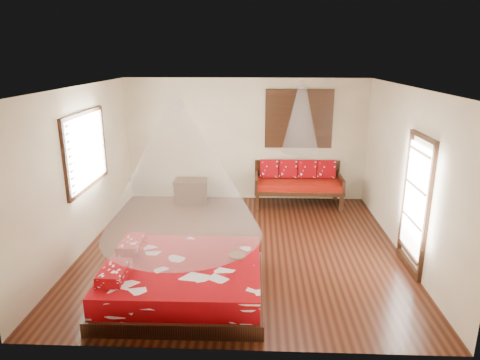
# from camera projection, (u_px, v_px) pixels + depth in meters

# --- Properties ---
(room) EXTENTS (5.54, 5.54, 2.84)m
(room) POSITION_uv_depth(u_px,v_px,m) (242.00, 172.00, 7.21)
(room) COLOR black
(room) RESTS_ON ground
(bed) EXTENTS (2.24, 2.03, 0.65)m
(bed) POSITION_uv_depth(u_px,v_px,m) (183.00, 279.00, 6.03)
(bed) COLOR black
(bed) RESTS_ON floor
(daybed) EXTENTS (1.96, 0.87, 0.98)m
(daybed) POSITION_uv_depth(u_px,v_px,m) (298.00, 182.00, 9.70)
(daybed) COLOR black
(daybed) RESTS_ON floor
(storage_chest) EXTENTS (0.75, 0.55, 0.51)m
(storage_chest) POSITION_uv_depth(u_px,v_px,m) (191.00, 190.00, 9.93)
(storage_chest) COLOR black
(storage_chest) RESTS_ON floor
(shutter_panel) EXTENTS (1.52, 0.06, 1.32)m
(shutter_panel) POSITION_uv_depth(u_px,v_px,m) (299.00, 119.00, 9.62)
(shutter_panel) COLOR black
(shutter_panel) RESTS_ON wall_back
(window_left) EXTENTS (0.10, 1.74, 1.34)m
(window_left) POSITION_uv_depth(u_px,v_px,m) (86.00, 150.00, 7.42)
(window_left) COLOR black
(window_left) RESTS_ON wall_left
(glazed_door) EXTENTS (0.08, 1.02, 2.16)m
(glazed_door) POSITION_uv_depth(u_px,v_px,m) (415.00, 204.00, 6.62)
(glazed_door) COLOR black
(glazed_door) RESTS_ON floor
(wine_tray) EXTENTS (0.24, 0.24, 0.20)m
(wine_tray) POSITION_uv_depth(u_px,v_px,m) (237.00, 253.00, 6.15)
(wine_tray) COLOR brown
(wine_tray) RESTS_ON bed
(mosquito_net_main) EXTENTS (2.18, 2.18, 1.80)m
(mosquito_net_main) POSITION_uv_depth(u_px,v_px,m) (180.00, 170.00, 5.58)
(mosquito_net_main) COLOR white
(mosquito_net_main) RESTS_ON ceiling
(mosquito_net_daybed) EXTENTS (0.81, 0.81, 1.50)m
(mosquito_net_daybed) POSITION_uv_depth(u_px,v_px,m) (301.00, 117.00, 9.15)
(mosquito_net_daybed) COLOR white
(mosquito_net_daybed) RESTS_ON ceiling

